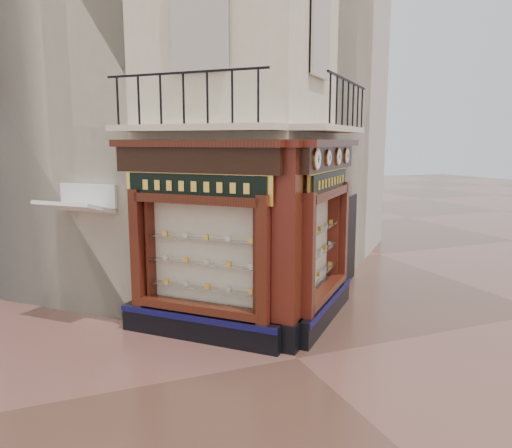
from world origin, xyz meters
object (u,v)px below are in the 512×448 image
clock_b (328,158)px  clock_d (346,156)px  clock_a (317,159)px  awning (81,323)px  corner_pilaster (287,250)px  clock_c (338,157)px  signboard_right (329,182)px  signboard_left (195,186)px

clock_b → clock_d: bearing=0.0°
clock_a → awning: 6.26m
corner_pilaster → clock_c: bearing=-11.7°
corner_pilaster → clock_b: bearing=-19.2°
clock_a → clock_d: clock_a is taller
clock_c → signboard_right: size_ratio=0.18×
clock_b → clock_d: clock_d is taller
clock_a → clock_d: bearing=-0.0°
clock_a → clock_c: bearing=0.0°
clock_d → clock_b: bearing=180.0°
signboard_left → signboard_right: signboard_left is taller
awning → signboard_right: signboard_right is taller
corner_pilaster → clock_d: corner_pilaster is taller
clock_b → awning: (-4.77, 2.33, -3.62)m
clock_b → signboard_left: size_ratio=0.14×
signboard_left → clock_b: bearing=-144.7°
signboard_right → signboard_left: bearing=135.0°
clock_b → signboard_right: (0.29, 0.45, -0.52)m
corner_pilaster → signboard_right: (1.46, 1.01, 1.15)m
clock_c → awning: bearing=117.1°
awning → clock_b: bearing=-161.0°
signboard_left → clock_d: bearing=-124.5°
clock_a → clock_b: bearing=-0.0°
clock_b → clock_a: bearing=180.0°
clock_a → signboard_right: bearing=4.7°
clock_a → clock_b: 0.82m
clock_d → clock_a: bearing=180.0°
clock_a → clock_d: size_ratio=1.16×
corner_pilaster → clock_d: bearing=-8.5°
signboard_right → clock_b: bearing=-168.1°
clock_b → clock_c: bearing=0.0°
clock_d → signboard_left: (-3.78, -0.70, -0.52)m
clock_a → signboard_left: bearing=108.5°
clock_b → clock_d: 1.63m
corner_pilaster → clock_d: size_ratio=11.20×
corner_pilaster → signboard_right: bearing=-10.2°
clock_c → clock_d: size_ratio=1.06×
corner_pilaster → clock_a: 1.77m
corner_pilaster → clock_c: 2.69m
signboard_right → corner_pilaster: bearing=169.8°
clock_c → clock_d: (0.55, 0.55, -0.00)m
awning → signboard_left: signboard_left is taller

